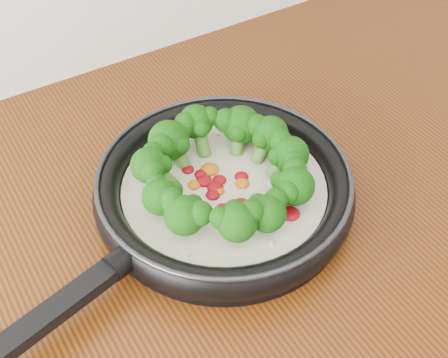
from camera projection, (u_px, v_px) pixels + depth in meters
counter at (242, 356)px, 1.19m from camera, size 1.60×0.80×0.90m
skillet at (223, 186)px, 0.83m from camera, size 0.58×0.43×0.10m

